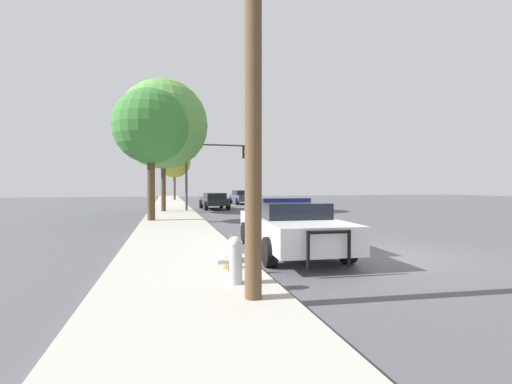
% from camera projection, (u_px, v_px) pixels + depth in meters
% --- Properties ---
extents(ground_plane, '(110.00, 110.00, 0.00)m').
position_uv_depth(ground_plane, '(384.00, 255.00, 8.82)').
color(ground_plane, '#4F4F54').
extents(sidewalk_left, '(3.00, 110.00, 0.13)m').
position_uv_depth(sidewalk_left, '(182.00, 264.00, 7.52)').
color(sidewalk_left, '#ADA89E').
rests_on(sidewalk_left, ground_plane).
extents(police_car, '(2.32, 5.34, 1.45)m').
position_uv_depth(police_car, '(289.00, 224.00, 9.32)').
color(police_car, white).
rests_on(police_car, ground_plane).
extents(fire_hydrant, '(0.60, 0.26, 0.80)m').
position_uv_depth(fire_hydrant, '(235.00, 258.00, 5.80)').
color(fire_hydrant, '#B7BCC1').
rests_on(fire_hydrant, sidewalk_left).
extents(utility_pole, '(1.40, 0.25, 7.64)m').
position_uv_depth(utility_pole, '(253.00, 29.00, 4.97)').
color(utility_pole, brown).
rests_on(utility_pole, sidewalk_left).
extents(traffic_light, '(4.35, 0.35, 4.71)m').
position_uv_depth(traffic_light, '(213.00, 162.00, 23.94)').
color(traffic_light, '#424247').
rests_on(traffic_light, sidewalk_left).
extents(car_background_midblock, '(2.03, 4.38, 1.27)m').
position_uv_depth(car_background_midblock, '(214.00, 200.00, 26.66)').
color(car_background_midblock, black).
rests_on(car_background_midblock, ground_plane).
extents(car_background_oncoming, '(2.11, 4.32, 1.38)m').
position_uv_depth(car_background_oncoming, '(242.00, 197.00, 34.50)').
color(car_background_oncoming, '#333856').
rests_on(car_background_oncoming, ground_plane).
extents(tree_sidewalk_near, '(3.64, 3.64, 6.40)m').
position_uv_depth(tree_sidewalk_near, '(151.00, 127.00, 16.58)').
color(tree_sidewalk_near, '#4C3823').
rests_on(tree_sidewalk_near, sidewalk_left).
extents(tree_sidewalk_far, '(3.97, 3.97, 6.72)m').
position_uv_depth(tree_sidewalk_far, '(174.00, 162.00, 42.69)').
color(tree_sidewalk_far, brown).
rests_on(tree_sidewalk_far, sidewalk_left).
extents(tree_sidewalk_mid, '(5.90, 5.90, 8.71)m').
position_uv_depth(tree_sidewalk_mid, '(163.00, 125.00, 22.68)').
color(tree_sidewalk_mid, '#4C3823').
rests_on(tree_sidewalk_mid, sidewalk_left).
extents(traffic_cone, '(0.29, 0.29, 0.70)m').
position_uv_depth(traffic_cone, '(231.00, 251.00, 6.89)').
color(traffic_cone, orange).
rests_on(traffic_cone, sidewalk_left).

